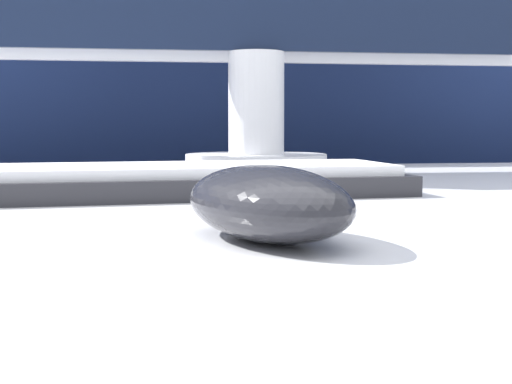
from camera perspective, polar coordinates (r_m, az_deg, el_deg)
partition_panel at (r=1.12m, az=-1.64°, el=-7.47°), size 5.00×0.03×1.13m
computer_mouse_near at (r=0.35m, az=0.87°, el=-0.87°), size 0.10×0.13×0.04m
keyboard at (r=0.57m, az=-7.86°, el=0.90°), size 0.40×0.15×0.02m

